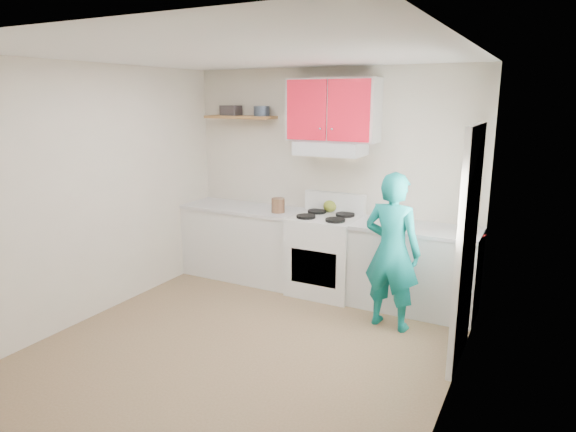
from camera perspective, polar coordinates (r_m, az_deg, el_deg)
The scene contains 21 objects.
floor at distance 4.84m, azimuth -4.76°, elevation -14.53°, with size 3.80×3.80×0.00m, color brown.
ceiling at distance 4.30m, azimuth -5.46°, elevation 17.82°, with size 3.60×3.80×0.04m, color white.
back_wall at distance 6.04m, azimuth 4.72°, elevation 4.14°, with size 3.60×0.04×2.60m, color beige.
front_wall at distance 3.04m, azimuth -24.98°, elevation -6.36°, with size 3.60×0.04×2.60m, color beige.
left_wall at distance 5.56m, azimuth -20.90°, elevation 2.51°, with size 0.04×3.80×2.60m, color beige.
right_wall at distance 3.76m, azimuth 18.70°, elevation -2.18°, with size 0.04×3.80×2.60m, color beige.
door at distance 4.50m, azimuth 19.61°, elevation -3.38°, with size 0.05×0.85×2.05m, color white.
door_glass at distance 4.41m, azimuth 19.69°, elevation 1.97°, with size 0.01×0.55×0.95m, color white.
counter_left at distance 6.45m, azimuth -5.02°, elevation -3.02°, with size 1.52×0.60×0.90m, color silver.
counter_right at distance 5.63m, azimuth 14.12°, elevation -5.85°, with size 1.32×0.60×0.90m, color silver.
stove at distance 5.91m, azimuth 4.22°, elevation -4.44°, with size 0.76×0.65×0.92m, color white.
range_hood at distance 5.75m, azimuth 4.85°, elevation 7.65°, with size 0.76×0.44×0.15m, color silver.
upper_cabinets at distance 5.78m, azimuth 5.15°, elevation 11.89°, with size 1.02×0.33×0.70m, color red.
shelf at distance 6.38m, azimuth -5.42°, elevation 11.11°, with size 0.90×0.30×0.04m, color brown.
books at distance 6.50m, azimuth -6.48°, elevation 11.82°, with size 0.23×0.17×0.12m, color #383133.
tin at distance 6.22m, azimuth -3.01°, elevation 11.80°, with size 0.19×0.19×0.12m, color #333D4C.
kettle at distance 6.02m, azimuth 4.84°, elevation 1.14°, with size 0.17×0.17×0.15m, color olive.
crock at distance 5.97m, azimuth -1.13°, elevation 1.11°, with size 0.16×0.16×0.19m, color #533624.
cutting_board at distance 5.55m, azimuth 12.46°, elevation -1.07°, with size 0.32×0.23×0.02m, color olive.
silicone_mat at distance 5.39m, azimuth 19.45°, elevation -2.04°, with size 0.33×0.28×0.01m, color red.
person at distance 5.03m, azimuth 11.71°, elevation -3.95°, with size 0.57×0.38×1.58m, color #0D7A75.
Camera 1 is at (2.33, -3.59, 2.26)m, focal length 31.34 mm.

